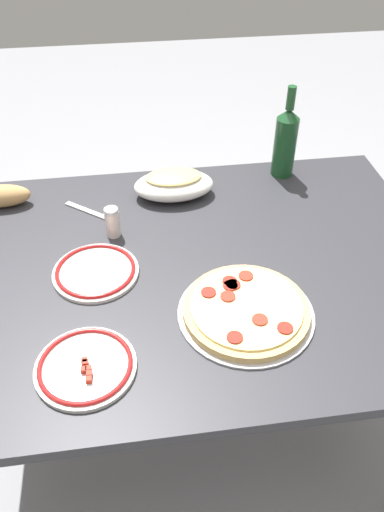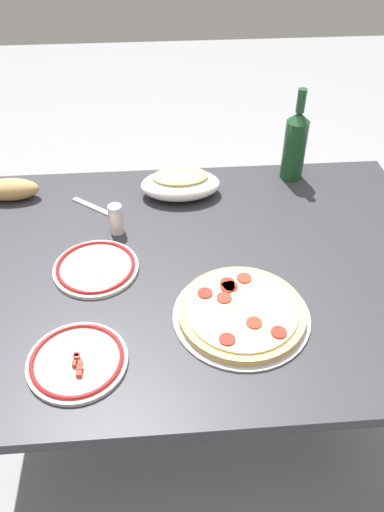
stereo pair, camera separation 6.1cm
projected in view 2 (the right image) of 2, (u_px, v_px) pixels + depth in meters
name	position (u px, v px, depth m)	size (l,w,h in m)	color
ground_plane	(192.00, 422.00, 1.82)	(8.00, 8.00, 0.00)	gray
dining_table	(192.00, 297.00, 1.40)	(1.32, 0.95, 0.75)	#2D2D33
pepperoni_pizza	(241.00, 312.00, 1.18)	(0.32, 0.32, 0.03)	#B7B7BC
baked_pasta_dish	(180.00, 183.00, 1.54)	(0.24, 0.15, 0.08)	white
wine_bottle	(295.00, 144.00, 1.57)	(0.07, 0.07, 0.29)	#194723
side_plate_near	(96.00, 268.00, 1.30)	(0.22, 0.22, 0.02)	white
side_plate_far	(77.00, 361.00, 1.08)	(0.21, 0.21, 0.02)	white
bread_loaf	(10.00, 189.00, 1.53)	(0.17, 0.07, 0.07)	tan
spice_shaker	(116.00, 219.00, 1.40)	(0.04, 0.04, 0.09)	silver
fork_left	(95.00, 208.00, 1.51)	(0.17, 0.02, 0.01)	#B7B7BC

